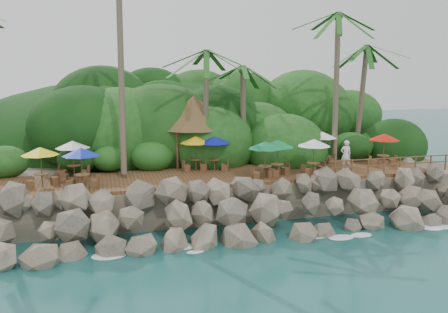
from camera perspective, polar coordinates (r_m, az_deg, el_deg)
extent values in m
plane|color=#19514F|center=(23.58, 3.83, -10.73)|extent=(140.00, 140.00, 0.00)
cube|color=gray|center=(38.22, -3.86, -0.86)|extent=(32.00, 25.20, 2.10)
ellipsoid|color=#143811|center=(45.67, -5.66, -0.38)|extent=(44.80, 28.00, 15.40)
cube|color=brown|center=(28.44, 0.00, -2.38)|extent=(26.00, 5.00, 0.20)
ellipsoid|color=white|center=(22.81, -18.90, -11.95)|extent=(1.20, 0.80, 0.06)
ellipsoid|color=white|center=(22.76, -11.20, -11.62)|extent=(1.20, 0.80, 0.06)
ellipsoid|color=white|center=(23.11, -3.62, -11.09)|extent=(1.20, 0.80, 0.06)
ellipsoid|color=white|center=(23.83, 3.59, -10.41)|extent=(1.20, 0.80, 0.06)
ellipsoid|color=white|center=(24.90, 10.25, -9.64)|extent=(1.20, 0.80, 0.06)
ellipsoid|color=white|center=(26.26, 16.26, -8.82)|extent=(1.20, 0.80, 0.06)
ellipsoid|color=white|center=(27.89, 21.60, -8.02)|extent=(1.20, 0.80, 0.06)
cylinder|color=brown|center=(29.12, -12.42, 11.11)|extent=(0.67, 3.49, 13.07)
cylinder|color=brown|center=(30.27, -2.25, 5.65)|extent=(0.54, 0.81, 7.39)
ellipsoid|color=#23601E|center=(30.20, -2.30, 12.65)|extent=(6.00, 6.00, 2.40)
cylinder|color=brown|center=(31.67, 2.35, 5.00)|extent=(0.67, 0.86, 6.45)
ellipsoid|color=#23601E|center=(31.53, 2.39, 10.84)|extent=(6.00, 6.00, 2.40)
cylinder|color=brown|center=(32.74, 13.47, 8.02)|extent=(0.97, 1.66, 9.95)
ellipsoid|color=#23601E|center=(32.94, 13.85, 16.72)|extent=(6.00, 6.00, 2.40)
cylinder|color=brown|center=(34.87, 16.30, 6.26)|extent=(0.67, 0.93, 7.87)
ellipsoid|color=#23601E|center=(34.83, 16.64, 12.72)|extent=(6.00, 6.00, 2.40)
cylinder|color=brown|center=(30.06, -5.69, 0.79)|extent=(0.16, 0.16, 2.40)
cylinder|color=brown|center=(30.63, -0.51, 1.02)|extent=(0.16, 0.16, 2.40)
cylinder|color=brown|center=(32.79, -6.48, 1.57)|extent=(0.16, 0.16, 2.40)
cylinder|color=brown|center=(33.31, -1.71, 1.77)|extent=(0.16, 0.16, 2.40)
cone|color=brown|center=(31.39, -3.65, 5.46)|extent=(5.08, 5.08, 2.20)
cylinder|color=brown|center=(29.47, -1.17, -1.03)|extent=(0.08, 0.08, 0.71)
cylinder|color=brown|center=(29.40, -1.17, -0.34)|extent=(0.80, 0.80, 0.05)
cylinder|color=brown|center=(29.34, -1.17, 0.30)|extent=(0.05, 0.05, 2.10)
cone|color=#0C16A5|center=(29.20, -1.18, 2.05)|extent=(2.00, 2.00, 0.43)
cube|color=brown|center=(29.62, -2.44, -1.24)|extent=(0.53, 0.53, 0.44)
cube|color=brown|center=(29.39, 0.11, -1.33)|extent=(0.53, 0.53, 0.44)
cylinder|color=brown|center=(31.70, 9.19, -0.35)|extent=(0.08, 0.08, 0.71)
cylinder|color=brown|center=(31.64, 9.21, 0.29)|extent=(0.80, 0.80, 0.05)
cylinder|color=brown|center=(31.58, 9.23, 0.89)|extent=(0.05, 0.05, 2.10)
cone|color=yellow|center=(31.45, 9.27, 2.52)|extent=(2.00, 2.00, 0.43)
cube|color=brown|center=(31.74, 7.98, -0.55)|extent=(0.53, 0.53, 0.44)
cube|color=brown|center=(31.73, 10.39, -0.62)|extent=(0.53, 0.53, 0.44)
cylinder|color=brown|center=(28.81, 10.78, -1.48)|extent=(0.08, 0.08, 0.71)
cylinder|color=brown|center=(28.74, 10.81, -0.77)|extent=(0.80, 0.80, 0.05)
cylinder|color=brown|center=(28.68, 10.83, -0.12)|extent=(0.05, 0.05, 2.10)
cone|color=white|center=(28.53, 10.89, 1.67)|extent=(2.00, 2.00, 0.43)
cube|color=brown|center=(28.37, 9.84, -1.91)|extent=(0.52, 0.52, 0.44)
cube|color=brown|center=(29.32, 11.67, -1.57)|extent=(0.52, 0.52, 0.44)
cylinder|color=brown|center=(27.45, 4.97, -1.92)|extent=(0.08, 0.08, 0.71)
cylinder|color=brown|center=(27.38, 4.98, -1.18)|extent=(0.80, 0.80, 0.05)
cylinder|color=brown|center=(27.31, 5.00, -0.49)|extent=(0.05, 0.05, 2.10)
cone|color=#0C6E3B|center=(27.16, 5.03, 1.38)|extent=(2.00, 2.00, 0.43)
cube|color=brown|center=(27.14, 3.78, -2.34)|extent=(0.48, 0.48, 0.44)
cube|color=brown|center=(27.84, 6.13, -2.05)|extent=(0.48, 0.48, 0.44)
cylinder|color=brown|center=(32.37, 11.73, -0.21)|extent=(0.08, 0.08, 0.71)
cylinder|color=brown|center=(32.31, 11.75, 0.42)|extent=(0.80, 0.80, 0.05)
cylinder|color=brown|center=(32.25, 11.77, 1.00)|extent=(0.05, 0.05, 2.10)
cone|color=white|center=(32.12, 11.83, 2.59)|extent=(2.00, 2.00, 0.43)
cube|color=brown|center=(32.33, 10.54, -0.43)|extent=(0.52, 0.52, 0.44)
cube|color=brown|center=(32.47, 12.89, -0.47)|extent=(0.52, 0.52, 0.44)
cylinder|color=brown|center=(29.00, -17.74, -1.72)|extent=(0.08, 0.08, 0.71)
cylinder|color=brown|center=(28.93, -17.78, -1.01)|extent=(0.80, 0.80, 0.05)
cylinder|color=brown|center=(28.87, -17.82, -0.36)|extent=(0.05, 0.05, 2.10)
cone|color=silver|center=(28.73, -17.92, 1.41)|extent=(2.00, 2.00, 0.43)
cube|color=brown|center=(29.25, -18.97, -1.95)|extent=(0.50, 0.50, 0.44)
cube|color=brown|center=(28.82, -16.48, -1.99)|extent=(0.50, 0.50, 0.44)
cylinder|color=brown|center=(26.28, -16.81, -2.88)|extent=(0.08, 0.08, 0.71)
cylinder|color=brown|center=(26.20, -16.85, -2.11)|extent=(0.80, 0.80, 0.05)
cylinder|color=brown|center=(26.14, -16.89, -1.40)|extent=(0.05, 0.05, 2.10)
cone|color=#0D20B4|center=(25.97, -16.99, 0.56)|extent=(2.00, 2.00, 0.43)
cube|color=brown|center=(26.55, -18.14, -3.12)|extent=(0.51, 0.51, 0.44)
cube|color=brown|center=(26.09, -15.41, -3.21)|extent=(0.51, 0.51, 0.44)
cylinder|color=brown|center=(27.21, -21.22, -2.71)|extent=(0.08, 0.08, 0.71)
cylinder|color=brown|center=(27.13, -21.27, -1.96)|extent=(0.80, 0.80, 0.05)
cylinder|color=brown|center=(27.07, -21.31, -1.27)|extent=(0.05, 0.05, 2.10)
cone|color=yellow|center=(26.91, -21.44, 0.62)|extent=(2.00, 2.00, 0.43)
cube|color=brown|center=(27.07, -22.55, -3.15)|extent=(0.52, 0.52, 0.44)
cube|color=brown|center=(27.42, -19.86, -2.81)|extent=(0.52, 0.52, 0.44)
cylinder|color=brown|center=(28.11, 6.47, -1.65)|extent=(0.08, 0.08, 0.71)
cylinder|color=brown|center=(28.04, 6.48, -0.93)|extent=(0.80, 0.80, 0.05)
cylinder|color=brown|center=(27.98, 6.50, -0.26)|extent=(0.05, 0.05, 2.10)
cone|color=#0D7A38|center=(27.83, 6.54, 1.57)|extent=(2.00, 2.00, 0.43)
cube|color=brown|center=(27.69, 5.48, -2.10)|extent=(0.53, 0.53, 0.44)
cube|color=brown|center=(28.60, 7.42, -1.74)|extent=(0.53, 0.53, 0.44)
cylinder|color=brown|center=(29.56, -3.44, -1.01)|extent=(0.08, 0.08, 0.71)
cylinder|color=brown|center=(29.49, -3.45, -0.32)|extent=(0.80, 0.80, 0.05)
cylinder|color=brown|center=(29.43, -3.45, 0.32)|extent=(0.05, 0.05, 2.10)
cone|color=yellow|center=(29.29, -3.47, 2.06)|extent=(2.00, 2.00, 0.43)
cube|color=brown|center=(29.31, -4.61, -1.39)|extent=(0.49, 0.49, 0.44)
cube|color=brown|center=(29.88, -2.28, -1.14)|extent=(0.49, 0.49, 0.44)
cylinder|color=brown|center=(32.47, 18.75, -0.52)|extent=(0.08, 0.08, 0.71)
cylinder|color=brown|center=(32.41, 18.78, 0.11)|extent=(0.80, 0.80, 0.05)
cylinder|color=brown|center=(32.35, 18.82, 0.69)|extent=(0.05, 0.05, 2.10)
cone|color=red|center=(32.22, 18.91, 2.28)|extent=(2.00, 2.00, 0.43)
cube|color=brown|center=(32.24, 17.65, -0.77)|extent=(0.46, 0.46, 0.44)
cube|color=brown|center=(32.77, 19.80, -0.73)|extent=(0.46, 0.46, 0.44)
cylinder|color=brown|center=(28.41, 13.34, -1.44)|extent=(0.10, 0.10, 1.00)
cylinder|color=brown|center=(28.94, 15.26, -1.31)|extent=(0.10, 0.10, 1.00)
cylinder|color=brown|center=(29.51, 17.11, -1.19)|extent=(0.10, 0.10, 1.00)
cylinder|color=brown|center=(30.10, 18.89, -1.07)|extent=(0.10, 0.10, 1.00)
cylinder|color=brown|center=(30.72, 20.59, -0.95)|extent=(0.10, 0.10, 1.00)
cylinder|color=brown|center=(31.37, 22.23, -0.84)|extent=(0.10, 0.10, 1.00)
cylinder|color=brown|center=(32.04, 23.80, -0.73)|extent=(0.10, 0.10, 1.00)
cylinder|color=brown|center=(32.73, 25.31, -0.62)|extent=(0.10, 0.10, 1.00)
cube|color=brown|center=(30.33, 19.80, -0.17)|extent=(8.30, 0.06, 0.06)
cube|color=brown|center=(30.40, 19.76, -0.92)|extent=(8.30, 0.06, 0.06)
imported|color=white|center=(30.58, 14.57, 0.17)|extent=(0.75, 0.56, 1.87)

